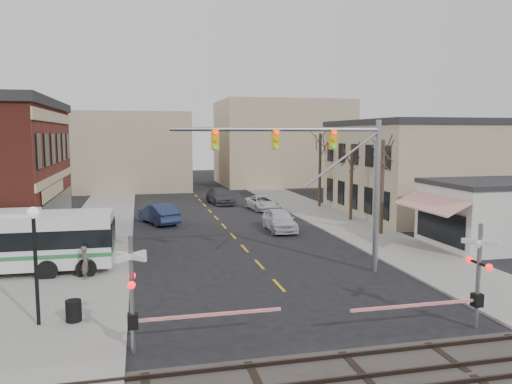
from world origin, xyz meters
TOP-DOWN VIEW (x-y plane):
  - ground at (0.00, 0.00)m, footprint 160.00×160.00m
  - sidewalk_west at (-9.50, 20.00)m, footprint 5.00×60.00m
  - sidewalk_east at (9.50, 20.00)m, footprint 5.00×60.00m
  - rail_tracks at (0.00, -8.00)m, footprint 160.00×3.91m
  - tan_building at (22.00, 20.00)m, footprint 20.30×15.30m
  - awning_shop at (15.97, 7.00)m, footprint 9.74×6.20m
  - tree_east_a at (10.50, 12.00)m, footprint 0.28×0.28m
  - tree_east_b at (10.80, 18.00)m, footprint 0.28×0.28m
  - tree_east_c at (11.00, 26.00)m, footprint 0.28×0.28m
  - traffic_signal_mast at (2.74, 3.27)m, footprint 10.79×0.30m
  - rr_crossing_west at (-6.32, -4.04)m, footprint 5.60×1.36m
  - rr_crossing_east at (5.36, -4.79)m, footprint 5.60×1.36m
  - street_lamp at (-10.26, -0.98)m, footprint 0.44×0.44m
  - trash_bin at (-9.01, -0.91)m, footprint 0.60×0.60m
  - car_a at (3.80, 15.17)m, footprint 2.16×4.97m
  - car_b at (-5.00, 20.37)m, footprint 3.43×5.24m
  - car_c at (5.00, 25.57)m, footprint 2.75×5.07m
  - car_d at (1.81, 30.77)m, footprint 2.76×5.54m
  - pedestrian_near at (-9.14, 4.93)m, footprint 0.48×0.65m
  - pedestrian_far at (-11.19, 6.33)m, footprint 1.11×1.01m

SIDE VIEW (x-z plane):
  - ground at x=0.00m, z-range 0.00..0.00m
  - sidewalk_west at x=-9.50m, z-range 0.00..0.12m
  - sidewalk_east at x=9.50m, z-range 0.00..0.12m
  - rail_tracks at x=0.00m, z-range 0.05..0.19m
  - trash_bin at x=-9.01m, z-range 0.12..0.94m
  - car_c at x=5.00m, z-range 0.00..1.35m
  - car_d at x=1.81m, z-range 0.00..1.55m
  - car_b at x=-5.00m, z-range 0.00..1.63m
  - car_a at x=3.80m, z-range 0.00..1.67m
  - pedestrian_near at x=-9.14m, z-range 0.12..1.77m
  - pedestrian_far at x=-11.19m, z-range 0.12..1.96m
  - rr_crossing_west at x=-6.32m, z-range -0.03..3.97m
  - rr_crossing_east at x=5.36m, z-range -0.03..3.97m
  - awning_shop at x=15.97m, z-range 0.01..4.31m
  - tree_east_b at x=10.80m, z-range 0.12..6.42m
  - street_lamp at x=-10.26m, z-range 1.07..5.57m
  - tree_east_a at x=10.50m, z-range 0.12..6.87m
  - tree_east_c at x=11.00m, z-range 0.12..7.32m
  - tan_building at x=22.00m, z-range 0.01..8.51m
  - traffic_signal_mast at x=2.74m, z-range 1.78..9.78m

